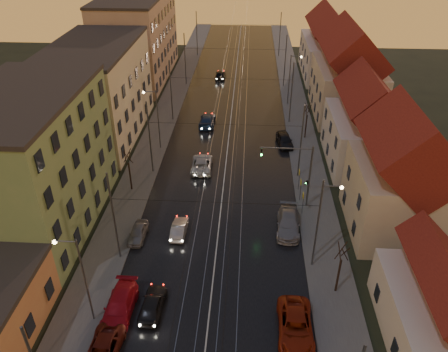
% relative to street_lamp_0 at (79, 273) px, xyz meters
% --- Properties ---
extents(ground, '(160.00, 160.00, 0.00)m').
position_rel_street_lamp_0_xyz_m(ground, '(9.10, -2.00, -4.89)').
color(ground, black).
rests_on(ground, ground).
extents(road, '(16.00, 120.00, 0.04)m').
position_rel_street_lamp_0_xyz_m(road, '(9.10, 38.00, -4.87)').
color(road, black).
rests_on(road, ground).
extents(sidewalk_left, '(4.00, 120.00, 0.15)m').
position_rel_street_lamp_0_xyz_m(sidewalk_left, '(-0.90, 38.00, -4.81)').
color(sidewalk_left, '#4C4C4C').
rests_on(sidewalk_left, ground).
extents(sidewalk_right, '(4.00, 120.00, 0.15)m').
position_rel_street_lamp_0_xyz_m(sidewalk_right, '(19.10, 38.00, -4.81)').
color(sidewalk_right, '#4C4C4C').
rests_on(sidewalk_right, ground).
extents(tram_rail_0, '(0.06, 120.00, 0.03)m').
position_rel_street_lamp_0_xyz_m(tram_rail_0, '(6.90, 38.00, -4.83)').
color(tram_rail_0, gray).
rests_on(tram_rail_0, road).
extents(tram_rail_1, '(0.06, 120.00, 0.03)m').
position_rel_street_lamp_0_xyz_m(tram_rail_1, '(8.33, 38.00, -4.83)').
color(tram_rail_1, gray).
rests_on(tram_rail_1, road).
extents(tram_rail_2, '(0.06, 120.00, 0.03)m').
position_rel_street_lamp_0_xyz_m(tram_rail_2, '(9.87, 38.00, -4.83)').
color(tram_rail_2, gray).
rests_on(tram_rail_2, road).
extents(tram_rail_3, '(0.06, 120.00, 0.03)m').
position_rel_street_lamp_0_xyz_m(tram_rail_3, '(11.30, 38.00, -4.83)').
color(tram_rail_3, gray).
rests_on(tram_rail_3, road).
extents(apartment_left_1, '(10.00, 18.00, 13.00)m').
position_rel_street_lamp_0_xyz_m(apartment_left_1, '(-8.40, 12.00, 1.61)').
color(apartment_left_1, '#678856').
rests_on(apartment_left_1, ground).
extents(apartment_left_2, '(10.00, 20.00, 12.00)m').
position_rel_street_lamp_0_xyz_m(apartment_left_2, '(-8.40, 32.00, 1.11)').
color(apartment_left_2, beige).
rests_on(apartment_left_2, ground).
extents(apartment_left_3, '(10.00, 24.00, 14.00)m').
position_rel_street_lamp_0_xyz_m(apartment_left_3, '(-8.40, 56.00, 2.11)').
color(apartment_left_3, tan).
rests_on(apartment_left_3, ground).
extents(house_right_0, '(8.16, 10.20, 5.80)m').
position_rel_street_lamp_0_xyz_m(house_right_0, '(26.10, 0.00, -1.96)').
color(house_right_0, silver).
rests_on(house_right_0, ground).
extents(house_right_1, '(8.67, 10.20, 10.80)m').
position_rel_street_lamp_0_xyz_m(house_right_1, '(26.10, 13.00, 0.56)').
color(house_right_1, '#C0AD94').
rests_on(house_right_1, ground).
extents(house_right_2, '(9.18, 12.24, 9.20)m').
position_rel_street_lamp_0_xyz_m(house_right_2, '(26.10, 26.00, -0.24)').
color(house_right_2, silver).
rests_on(house_right_2, ground).
extents(house_right_3, '(9.18, 14.28, 11.50)m').
position_rel_street_lamp_0_xyz_m(house_right_3, '(26.10, 41.00, 0.92)').
color(house_right_3, '#C0AD94').
rests_on(house_right_3, ground).
extents(house_right_4, '(9.18, 16.32, 10.00)m').
position_rel_street_lamp_0_xyz_m(house_right_4, '(26.10, 59.00, 0.16)').
color(house_right_4, silver).
rests_on(house_right_4, ground).
extents(catenary_pole_l_1, '(0.16, 0.16, 9.00)m').
position_rel_street_lamp_0_xyz_m(catenary_pole_l_1, '(0.50, 7.00, -0.39)').
color(catenary_pole_l_1, '#595B60').
rests_on(catenary_pole_l_1, ground).
extents(catenary_pole_r_1, '(0.16, 0.16, 9.00)m').
position_rel_street_lamp_0_xyz_m(catenary_pole_r_1, '(17.70, 7.00, -0.39)').
color(catenary_pole_r_1, '#595B60').
rests_on(catenary_pole_r_1, ground).
extents(catenary_pole_l_2, '(0.16, 0.16, 9.00)m').
position_rel_street_lamp_0_xyz_m(catenary_pole_l_2, '(0.50, 22.00, -0.39)').
color(catenary_pole_l_2, '#595B60').
rests_on(catenary_pole_l_2, ground).
extents(catenary_pole_r_2, '(0.16, 0.16, 9.00)m').
position_rel_street_lamp_0_xyz_m(catenary_pole_r_2, '(17.70, 22.00, -0.39)').
color(catenary_pole_r_2, '#595B60').
rests_on(catenary_pole_r_2, ground).
extents(catenary_pole_l_3, '(0.16, 0.16, 9.00)m').
position_rel_street_lamp_0_xyz_m(catenary_pole_l_3, '(0.50, 37.00, -0.39)').
color(catenary_pole_l_3, '#595B60').
rests_on(catenary_pole_l_3, ground).
extents(catenary_pole_r_3, '(0.16, 0.16, 9.00)m').
position_rel_street_lamp_0_xyz_m(catenary_pole_r_3, '(17.70, 37.00, -0.39)').
color(catenary_pole_r_3, '#595B60').
rests_on(catenary_pole_r_3, ground).
extents(catenary_pole_l_4, '(0.16, 0.16, 9.00)m').
position_rel_street_lamp_0_xyz_m(catenary_pole_l_4, '(0.50, 52.00, -0.39)').
color(catenary_pole_l_4, '#595B60').
rests_on(catenary_pole_l_4, ground).
extents(catenary_pole_r_4, '(0.16, 0.16, 9.00)m').
position_rel_street_lamp_0_xyz_m(catenary_pole_r_4, '(17.70, 52.00, -0.39)').
color(catenary_pole_r_4, '#595B60').
rests_on(catenary_pole_r_4, ground).
extents(catenary_pole_l_5, '(0.16, 0.16, 9.00)m').
position_rel_street_lamp_0_xyz_m(catenary_pole_l_5, '(0.50, 70.00, -0.39)').
color(catenary_pole_l_5, '#595B60').
rests_on(catenary_pole_l_5, ground).
extents(catenary_pole_r_5, '(0.16, 0.16, 9.00)m').
position_rel_street_lamp_0_xyz_m(catenary_pole_r_5, '(17.70, 70.00, -0.39)').
color(catenary_pole_r_5, '#595B60').
rests_on(catenary_pole_r_5, ground).
extents(street_lamp_0, '(1.75, 0.32, 8.00)m').
position_rel_street_lamp_0_xyz_m(street_lamp_0, '(0.00, 0.00, 0.00)').
color(street_lamp_0, '#595B60').
rests_on(street_lamp_0, ground).
extents(street_lamp_1, '(1.75, 0.32, 8.00)m').
position_rel_street_lamp_0_xyz_m(street_lamp_1, '(18.21, 8.00, 0.00)').
color(street_lamp_1, '#595B60').
rests_on(street_lamp_1, ground).
extents(street_lamp_2, '(1.75, 0.32, 8.00)m').
position_rel_street_lamp_0_xyz_m(street_lamp_2, '(0.00, 28.00, 0.00)').
color(street_lamp_2, '#595B60').
rests_on(street_lamp_2, ground).
extents(street_lamp_3, '(1.75, 0.32, 8.00)m').
position_rel_street_lamp_0_xyz_m(street_lamp_3, '(18.21, 44.00, 0.00)').
color(street_lamp_3, '#595B60').
rests_on(street_lamp_3, ground).
extents(traffic_light_mast, '(5.30, 0.32, 7.20)m').
position_rel_street_lamp_0_xyz_m(traffic_light_mast, '(17.10, 16.00, -0.29)').
color(traffic_light_mast, '#595B60').
rests_on(traffic_light_mast, ground).
extents(bare_tree_0, '(1.09, 1.09, 5.11)m').
position_rel_street_lamp_0_xyz_m(bare_tree_0, '(-1.09, 18.00, -2.40)').
color(bare_tree_0, black).
rests_on(bare_tree_0, ground).
extents(bare_tree_1, '(1.09, 1.09, 5.11)m').
position_rel_street_lamp_0_xyz_m(bare_tree_1, '(19.31, 4.00, -2.40)').
color(bare_tree_1, black).
rests_on(bare_tree_1, ground).
extents(bare_tree_2, '(1.09, 1.09, 5.11)m').
position_rel_street_lamp_0_xyz_m(bare_tree_2, '(19.51, 32.00, -2.40)').
color(bare_tree_2, black).
rests_on(bare_tree_2, ground).
extents(driving_car_0, '(1.86, 4.25, 1.42)m').
position_rel_street_lamp_0_xyz_m(driving_car_0, '(4.66, 1.18, -4.17)').
color(driving_car_0, black).
rests_on(driving_car_0, ground).
extents(driving_car_1, '(1.38, 3.77, 1.24)m').
position_rel_street_lamp_0_xyz_m(driving_car_1, '(5.35, 10.70, -4.27)').
color(driving_car_1, '#A1A0A6').
rests_on(driving_car_1, ground).
extents(driving_car_2, '(2.54, 5.25, 1.44)m').
position_rel_street_lamp_0_xyz_m(driving_car_2, '(6.28, 23.07, -4.17)').
color(driving_car_2, '#B5B5B5').
rests_on(driving_car_2, ground).
extents(driving_car_3, '(2.22, 5.28, 1.52)m').
position_rel_street_lamp_0_xyz_m(driving_car_3, '(5.79, 35.42, -4.12)').
color(driving_car_3, navy).
rests_on(driving_car_3, ground).
extents(driving_car_4, '(1.76, 4.34, 1.48)m').
position_rel_street_lamp_0_xyz_m(driving_car_4, '(6.35, 55.66, -4.15)').
color(driving_car_4, black).
rests_on(driving_car_4, ground).
extents(parked_left_1, '(2.35, 4.80, 1.31)m').
position_rel_street_lamp_0_xyz_m(parked_left_1, '(2.02, -3.19, -4.23)').
color(parked_left_1, '#56160E').
rests_on(parked_left_1, ground).
extents(parked_left_2, '(2.19, 5.23, 1.51)m').
position_rel_street_lamp_0_xyz_m(parked_left_2, '(2.17, 0.77, -4.13)').
color(parked_left_2, '#AC111E').
rests_on(parked_left_2, ground).
extents(parked_left_3, '(1.59, 3.68, 1.24)m').
position_rel_street_lamp_0_xyz_m(parked_left_3, '(1.50, 9.87, -4.27)').
color(parked_left_3, gray).
rests_on(parked_left_3, ground).
extents(parked_right_0, '(2.65, 5.59, 1.54)m').
position_rel_street_lamp_0_xyz_m(parked_right_0, '(15.62, -0.32, -4.11)').
color(parked_right_0, maroon).
rests_on(parked_right_0, ground).
extents(parked_right_1, '(2.58, 5.55, 1.57)m').
position_rel_street_lamp_0_xyz_m(parked_right_1, '(15.91, 12.00, -4.10)').
color(parked_right_1, gray).
rests_on(parked_right_1, ground).
extents(parked_right_2, '(2.41, 4.70, 1.53)m').
position_rel_street_lamp_0_xyz_m(parked_right_2, '(16.58, 29.85, -4.12)').
color(parked_right_2, black).
rests_on(parked_right_2, ground).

